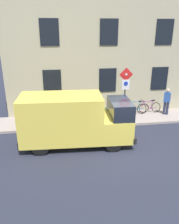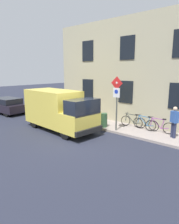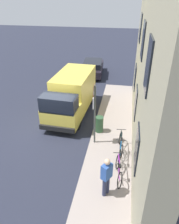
# 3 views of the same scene
# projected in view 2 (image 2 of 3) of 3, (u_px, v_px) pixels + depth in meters

# --- Properties ---
(ground_plane) EXTENTS (80.00, 80.00, 0.00)m
(ground_plane) POSITION_uv_depth(u_px,v_px,m) (79.00, 141.00, 10.92)
(ground_plane) COLOR #252837
(sidewalk_slab) EXTENTS (2.15, 14.67, 0.14)m
(sidewalk_slab) POSITION_uv_depth(u_px,v_px,m) (116.00, 127.00, 13.41)
(sidewalk_slab) COLOR gray
(sidewalk_slab) RESTS_ON ground_plane
(building_facade) EXTENTS (0.75, 12.67, 7.21)m
(building_facade) POSITION_uv_depth(u_px,v_px,m) (129.00, 72.00, 13.73)
(building_facade) COLOR tan
(building_facade) RESTS_ON ground_plane
(sign_post_stacked) EXTENTS (0.15, 0.56, 3.15)m
(sign_post_stacked) POSITION_uv_depth(u_px,v_px,m) (117.00, 96.00, 11.96)
(sign_post_stacked) COLOR #474C47
(sign_post_stacked) RESTS_ON sidewalk_slab
(delivery_van) EXTENTS (2.29, 5.43, 2.50)m
(delivery_van) POSITION_uv_depth(u_px,v_px,m) (59.00, 109.00, 12.76)
(delivery_van) COLOR #E1C94B
(delivery_van) RESTS_ON ground_plane
(parked_hatchback) EXTENTS (2.00, 4.10, 1.38)m
(parked_hatchback) POSITION_uv_depth(u_px,v_px,m) (7.00, 105.00, 17.77)
(parked_hatchback) COLOR black
(parked_hatchback) RESTS_ON ground_plane
(bicycle_purple) EXTENTS (0.49, 1.72, 0.89)m
(bicycle_purple) POSITION_uv_depth(u_px,v_px,m) (159.00, 126.00, 11.93)
(bicycle_purple) COLOR black
(bicycle_purple) RESTS_ON sidewalk_slab
(bicycle_blue) EXTENTS (0.46, 1.71, 0.89)m
(bicycle_blue) POSITION_uv_depth(u_px,v_px,m) (145.00, 124.00, 12.51)
(bicycle_blue) COLOR black
(bicycle_blue) RESTS_ON sidewalk_slab
(bicycle_black) EXTENTS (0.46, 1.72, 0.89)m
(bicycle_black) POSITION_uv_depth(u_px,v_px,m) (133.00, 121.00, 13.09)
(bicycle_black) COLOR black
(bicycle_black) RESTS_ON sidewalk_slab
(pedestrian) EXTENTS (0.43, 0.48, 1.72)m
(pedestrian) POSITION_uv_depth(u_px,v_px,m) (174.00, 121.00, 10.87)
(pedestrian) COLOR #262B47
(pedestrian) RESTS_ON sidewalk_slab
(litter_bin) EXTENTS (0.44, 0.44, 0.90)m
(litter_bin) POSITION_uv_depth(u_px,v_px,m) (104.00, 120.00, 13.07)
(litter_bin) COLOR #2D5133
(litter_bin) RESTS_ON sidewalk_slab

